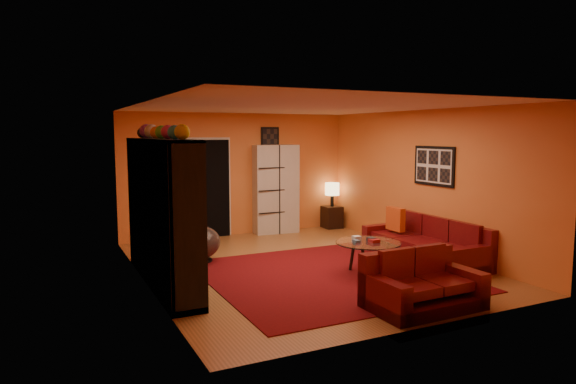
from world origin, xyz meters
name	(u,v)px	position (x,y,z in m)	size (l,w,h in m)	color
floor	(302,266)	(0.00, 0.00, 0.00)	(6.00, 6.00, 0.00)	brown
ceiling	(302,107)	(0.00, 0.00, 2.60)	(6.00, 6.00, 0.00)	white
wall_back	(238,174)	(0.00, 3.00, 1.30)	(6.00, 6.00, 0.00)	orange
wall_front	(428,214)	(0.00, -3.00, 1.30)	(6.00, 6.00, 0.00)	orange
wall_left	(145,196)	(-2.50, 0.00, 1.30)	(6.00, 6.00, 0.00)	orange
wall_right	(423,181)	(2.50, 0.00, 1.30)	(6.00, 6.00, 0.00)	orange
rug	(329,275)	(0.10, -0.70, 0.01)	(3.60, 3.60, 0.01)	#4F090E
doorway	(207,189)	(-0.70, 2.96, 1.02)	(0.95, 0.10, 2.04)	black
wall_art_right	(434,166)	(2.48, -0.30, 1.60)	(0.03, 1.00, 0.70)	black
wall_art_back	(270,139)	(0.75, 2.98, 2.05)	(0.42, 0.03, 0.52)	black
entertainment_unit	(161,212)	(-2.27, 0.00, 1.05)	(0.45, 3.00, 2.10)	black
tv	(164,215)	(-2.23, 0.03, 1.00)	(0.13, 0.99, 0.57)	black
sofa	(428,244)	(2.14, -0.59, 0.28)	(0.96, 2.35, 0.85)	#510A0F
loveseat	(419,285)	(0.41, -2.42, 0.29)	(1.42, 0.86, 0.85)	#510A0F
throw_pillow	(395,219)	(1.95, 0.07, 0.63)	(0.12, 0.42, 0.42)	#CA4716
coffee_table	(368,245)	(0.69, -0.90, 0.46)	(1.00, 1.00, 0.50)	silver
storage_cabinet	(275,189)	(0.80, 2.80, 0.96)	(0.96, 0.43, 1.93)	beige
bowl_chair	(198,243)	(-1.47, 1.01, 0.33)	(0.77, 0.77, 0.63)	black
side_table	(332,217)	(2.21, 2.75, 0.25)	(0.40, 0.40, 0.50)	black
table_lamp	(332,190)	(2.21, 2.75, 0.89)	(0.33, 0.33, 0.54)	black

